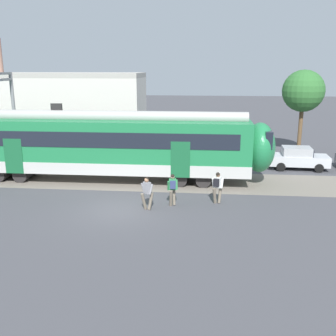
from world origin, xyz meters
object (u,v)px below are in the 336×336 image
Objects in this scene: pedestrian_white at (217,185)px; parked_car_silver at (298,158)px; pedestrian_green at (173,187)px; pedestrian_grey at (147,191)px.

pedestrian_white is 9.57m from parked_car_silver.
pedestrian_white is at bearing -126.89° from parked_car_silver.
pedestrian_green is 2.34m from pedestrian_white.
pedestrian_green reaches higher than parked_car_silver.
pedestrian_white is at bearing 19.61° from pedestrian_grey.
pedestrian_green is 0.41× the size of parked_car_silver.
parked_car_silver is (9.21, 8.89, -0.18)m from pedestrian_grey.
pedestrian_grey is 1.38m from pedestrian_green.
pedestrian_green is 11.47m from parked_car_silver.
parked_car_silver is at bearing 43.97° from pedestrian_grey.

